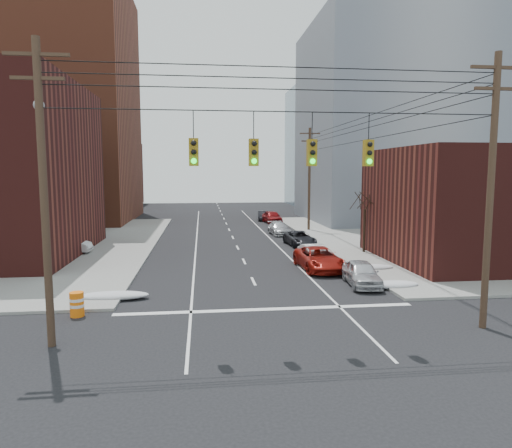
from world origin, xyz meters
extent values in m
plane|color=black|center=(0.00, 0.00, 0.00)|extent=(160.00, 160.00, 0.00)
cube|color=gray|center=(27.00, 27.00, 0.07)|extent=(40.00, 40.00, 0.15)
cube|color=brown|center=(-24.00, 48.00, 15.00)|extent=(24.00, 20.00, 30.00)
cube|color=#4A1916|center=(-26.00, 74.00, 6.00)|extent=(22.00, 18.00, 12.00)
cube|color=gray|center=(22.00, 44.00, 12.50)|extent=(22.00, 20.00, 25.00)
cube|color=gray|center=(24.00, 70.00, 11.00)|extent=(20.00, 18.00, 22.00)
cube|color=#4A1916|center=(18.00, 16.00, 4.00)|extent=(16.00, 12.00, 8.00)
cylinder|color=#473323|center=(-8.50, 3.00, 5.50)|extent=(0.28, 0.28, 11.00)
cube|color=#473323|center=(-8.50, 3.00, 10.40)|extent=(2.20, 0.12, 0.12)
cube|color=#473323|center=(-8.50, 3.00, 9.60)|extent=(1.80, 0.12, 0.12)
cylinder|color=#473323|center=(8.50, 3.00, 5.50)|extent=(0.28, 0.28, 11.00)
cube|color=#473323|center=(8.50, 3.00, 10.40)|extent=(2.20, 0.12, 0.12)
cube|color=#473323|center=(8.50, 3.00, 9.60)|extent=(1.80, 0.12, 0.12)
cylinder|color=#473323|center=(8.50, 34.00, 5.50)|extent=(0.28, 0.28, 11.00)
cube|color=#473323|center=(8.50, 34.00, 10.40)|extent=(2.20, 0.12, 0.12)
cube|color=#473323|center=(8.50, 34.00, 9.60)|extent=(1.80, 0.12, 0.12)
cylinder|color=black|center=(0.00, 3.00, 8.60)|extent=(17.00, 0.04, 0.04)
cylinder|color=black|center=(-3.20, 3.00, 8.10)|extent=(0.03, 0.03, 1.00)
cube|color=olive|center=(-3.20, 3.00, 7.10)|extent=(0.35, 0.30, 1.00)
sphere|color=black|center=(-3.20, 2.83, 7.42)|extent=(0.20, 0.20, 0.20)
sphere|color=black|center=(-3.20, 2.83, 7.10)|extent=(0.20, 0.20, 0.20)
sphere|color=#0CE526|center=(-3.20, 2.83, 6.78)|extent=(0.20, 0.20, 0.20)
cylinder|color=black|center=(-1.00, 3.00, 8.10)|extent=(0.03, 0.03, 1.00)
cube|color=olive|center=(-1.00, 3.00, 7.10)|extent=(0.35, 0.30, 1.00)
sphere|color=black|center=(-1.00, 2.83, 7.42)|extent=(0.20, 0.20, 0.20)
sphere|color=black|center=(-1.00, 2.83, 7.10)|extent=(0.20, 0.20, 0.20)
sphere|color=#0CE526|center=(-1.00, 2.83, 6.78)|extent=(0.20, 0.20, 0.20)
cylinder|color=black|center=(1.20, 3.00, 8.10)|extent=(0.03, 0.03, 1.00)
cube|color=olive|center=(1.20, 3.00, 7.10)|extent=(0.35, 0.30, 1.00)
sphere|color=black|center=(1.20, 2.83, 7.42)|extent=(0.20, 0.20, 0.20)
sphere|color=black|center=(1.20, 2.83, 7.10)|extent=(0.20, 0.20, 0.20)
sphere|color=#0CE526|center=(1.20, 2.83, 6.78)|extent=(0.20, 0.20, 0.20)
cylinder|color=black|center=(3.40, 3.00, 8.10)|extent=(0.03, 0.03, 1.00)
cube|color=olive|center=(3.40, 3.00, 7.10)|extent=(0.35, 0.30, 1.00)
sphere|color=black|center=(3.40, 2.83, 7.42)|extent=(0.20, 0.20, 0.20)
sphere|color=black|center=(3.40, 2.83, 7.10)|extent=(0.20, 0.20, 0.20)
sphere|color=#0CE526|center=(3.40, 2.83, 6.78)|extent=(0.20, 0.20, 0.20)
cylinder|color=gray|center=(-9.50, 6.00, 4.50)|extent=(0.18, 0.18, 9.00)
sphere|color=gray|center=(-9.50, 6.00, 9.10)|extent=(0.44, 0.44, 0.44)
cylinder|color=black|center=(9.60, 20.00, 1.75)|extent=(0.20, 0.20, 3.50)
cylinder|color=black|center=(9.98, 20.12, 4.07)|extent=(0.27, 0.82, 1.19)
cylinder|color=black|center=(9.82, 20.57, 4.16)|extent=(1.17, 0.54, 1.38)
cylinder|color=black|center=(9.17, 20.74, 4.19)|extent=(1.44, 1.00, 1.48)
cylinder|color=black|center=(9.20, 20.06, 4.07)|extent=(0.17, 0.84, 1.19)
cylinder|color=black|center=(9.15, 19.58, 4.16)|extent=(0.82, 0.99, 1.40)
cylinder|color=black|center=(9.66, 19.15, 4.19)|extent=(1.74, 0.21, 1.43)
cylinder|color=black|center=(9.93, 19.77, 4.07)|extent=(0.48, 0.73, 1.20)
ellipsoid|color=silver|center=(-7.40, 9.00, 0.21)|extent=(3.50, 1.08, 0.42)
ellipsoid|color=silver|center=(7.40, 9.50, 0.21)|extent=(3.00, 1.08, 0.42)
ellipsoid|color=silver|center=(7.40, 14.00, 0.21)|extent=(4.00, 1.08, 0.42)
imported|color=maroon|center=(4.63, 14.67, 0.73)|extent=(2.64, 5.34, 1.45)
imported|color=silver|center=(5.96, 10.36, 0.70)|extent=(2.04, 4.24, 1.39)
imported|color=silver|center=(4.80, 16.57, 0.66)|extent=(1.66, 4.07, 1.31)
imported|color=black|center=(5.46, 24.47, 0.62)|extent=(2.45, 4.62, 1.24)
imported|color=#B8B8BD|center=(4.80, 31.45, 0.62)|extent=(1.99, 4.36, 1.24)
imported|color=maroon|center=(5.71, 41.85, 0.77)|extent=(2.28, 4.67, 1.54)
imported|color=black|center=(5.02, 45.24, 0.62)|extent=(1.67, 3.88, 1.24)
imported|color=silver|center=(-13.48, 22.02, 0.82)|extent=(4.12, 1.64, 1.33)
imported|color=#B5B4BA|center=(-15.25, 29.00, 0.88)|extent=(5.64, 3.56, 1.45)
imported|color=#A2A2A6|center=(-18.95, 30.78, 0.89)|extent=(4.68, 3.10, 1.48)
cylinder|color=orange|center=(-8.50, 6.50, 0.55)|extent=(0.62, 0.62, 1.09)
cylinder|color=white|center=(-8.50, 6.50, 0.76)|extent=(0.63, 0.63, 0.13)
cylinder|color=white|center=(-8.50, 6.50, 0.49)|extent=(0.63, 0.63, 0.13)
camera|label=1|loc=(-2.92, -13.95, 6.40)|focal=32.00mm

